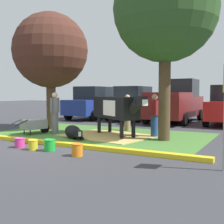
% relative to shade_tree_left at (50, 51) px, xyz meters
% --- Properties ---
extents(ground_plane, '(80.00, 80.00, 0.00)m').
position_rel_shade_tree_left_xyz_m(ground_plane, '(2.41, -2.87, -3.47)').
color(ground_plane, '#38383D').
extents(grass_island, '(8.25, 4.86, 0.02)m').
position_rel_shade_tree_left_xyz_m(grass_island, '(2.69, -0.38, -3.46)').
color(grass_island, '#477A33').
rests_on(grass_island, ground).
extents(curb_yellow, '(9.45, 0.24, 0.12)m').
position_rel_shade_tree_left_xyz_m(curb_yellow, '(2.69, -2.96, -3.41)').
color(curb_yellow, yellow).
rests_on(curb_yellow, ground).
extents(hay_bedding, '(3.60, 2.97, 0.04)m').
position_rel_shade_tree_left_xyz_m(hay_bedding, '(3.23, -0.57, -3.44)').
color(hay_bedding, tan).
rests_on(hay_bedding, ground).
extents(shade_tree_left, '(3.28, 3.28, 5.13)m').
position_rel_shade_tree_left_xyz_m(shade_tree_left, '(0.00, 0.00, 0.00)').
color(shade_tree_left, '#4C3823').
rests_on(shade_tree_left, ground).
extents(shade_tree_right, '(3.49, 3.49, 6.14)m').
position_rel_shade_tree_left_xyz_m(shade_tree_right, '(5.38, -0.51, 0.90)').
color(shade_tree_right, '#4C3823').
rests_on(shade_tree_right, ground).
extents(cow_holstein, '(2.84, 2.00, 1.52)m').
position_rel_shade_tree_left_xyz_m(cow_holstein, '(3.51, -0.43, -2.40)').
color(cow_holstein, black).
rests_on(cow_holstein, ground).
extents(calf_lying, '(1.25, 1.03, 0.48)m').
position_rel_shade_tree_left_xyz_m(calf_lying, '(2.40, -1.66, -3.23)').
color(calf_lying, black).
rests_on(calf_lying, ground).
extents(person_handler, '(0.34, 0.53, 1.65)m').
position_rel_shade_tree_left_xyz_m(person_handler, '(1.03, -0.99, -2.58)').
color(person_handler, slate).
rests_on(person_handler, ground).
extents(person_visitor_near, '(0.50, 0.34, 1.56)m').
position_rel_shade_tree_left_xyz_m(person_visitor_near, '(3.20, 1.15, -2.63)').
color(person_visitor_near, '#9E7F5B').
rests_on(person_visitor_near, ground).
extents(person_visitor_far, '(0.34, 0.47, 1.58)m').
position_rel_shade_tree_left_xyz_m(person_visitor_far, '(4.83, 0.01, -2.62)').
color(person_visitor_far, '#23478C').
rests_on(person_visitor_far, ground).
extents(wheelbarrow, '(0.86, 1.62, 0.63)m').
position_rel_shade_tree_left_xyz_m(wheelbarrow, '(0.40, -1.48, -3.08)').
color(wheelbarrow, gray).
rests_on(wheelbarrow, ground).
extents(bucket_pink, '(0.32, 0.32, 0.29)m').
position_rel_shade_tree_left_xyz_m(bucket_pink, '(1.98, -3.76, -3.31)').
color(bucket_pink, '#EA3893').
rests_on(bucket_pink, ground).
extents(bucket_yellow, '(0.29, 0.29, 0.30)m').
position_rel_shade_tree_left_xyz_m(bucket_yellow, '(2.60, -3.84, -3.31)').
color(bucket_yellow, yellow).
rests_on(bucket_yellow, ground).
extents(bucket_green, '(0.33, 0.33, 0.33)m').
position_rel_shade_tree_left_xyz_m(bucket_green, '(3.12, -3.73, -3.29)').
color(bucket_green, green).
rests_on(bucket_green, ground).
extents(bucket_orange, '(0.31, 0.31, 0.33)m').
position_rel_shade_tree_left_xyz_m(bucket_orange, '(4.18, -3.90, -3.29)').
color(bucket_orange, orange).
rests_on(bucket_orange, ground).
extents(sedan_blue, '(2.04, 4.41, 2.02)m').
position_rel_shade_tree_left_xyz_m(sedan_blue, '(-1.24, 5.50, -2.48)').
color(sedan_blue, navy).
rests_on(sedan_blue, ground).
extents(hatchback_white, '(2.04, 4.41, 2.02)m').
position_rel_shade_tree_left_xyz_m(hatchback_white, '(1.25, 6.03, -2.48)').
color(hatchback_white, silver).
rests_on(hatchback_white, ground).
extents(pickup_truck_maroon, '(2.24, 5.41, 2.42)m').
position_rel_shade_tree_left_xyz_m(pickup_truck_maroon, '(3.87, 6.01, -2.35)').
color(pickup_truck_maroon, maroon).
rests_on(pickup_truck_maroon, ground).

